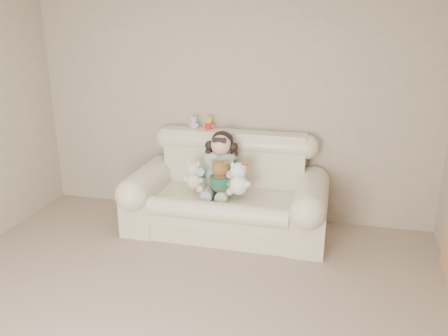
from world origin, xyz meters
The scene contains 8 objects.
wall_back centered at (0.00, 2.50, 1.30)m, with size 4.50×4.50×0.00m, color #B2A28D.
sofa centered at (0.07, 2.00, 0.52)m, with size 2.10×0.95×1.03m, color #FFF4CD, non-canonical shape.
seated_child centered at (-0.01, 2.08, 0.76)m, with size 0.40×0.49×0.67m, color #317361, non-canonical shape.
brown_teddy centered at (0.04, 1.85, 0.71)m, with size 0.27×0.21×0.42m, color brown, non-canonical shape.
white_cat centered at (0.23, 1.85, 0.70)m, with size 0.26×0.20×0.41m, color white, non-canonical shape.
cream_teddy centered at (-0.25, 1.89, 0.68)m, with size 0.23×0.17×0.35m, color beige, non-canonical shape.
yellow_mini_bear centered at (-0.22, 2.38, 1.10)m, with size 0.12×0.09×0.19m, color gold, non-canonical shape.
grey_mini_plush centered at (-0.40, 2.38, 1.10)m, with size 0.11×0.09×0.18m, color silver, non-canonical shape.
Camera 1 is at (1.15, -2.39, 2.22)m, focal length 36.82 mm.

